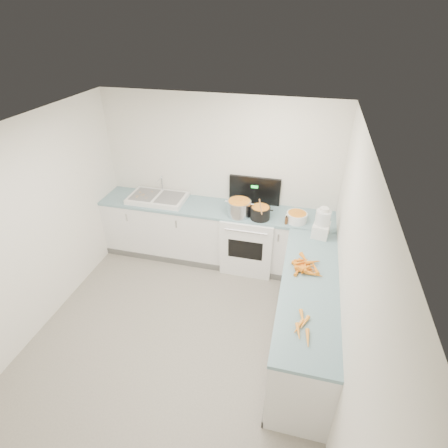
% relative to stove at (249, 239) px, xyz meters
% --- Properties ---
extents(floor, '(3.50, 4.00, 0.00)m').
position_rel_stove_xyz_m(floor, '(-0.55, -1.69, -0.47)').
color(floor, gray).
rests_on(floor, ground).
extents(ceiling, '(3.50, 4.00, 0.00)m').
position_rel_stove_xyz_m(ceiling, '(-0.55, -1.69, 2.03)').
color(ceiling, white).
rests_on(ceiling, ground).
extents(wall_back, '(3.50, 0.00, 2.50)m').
position_rel_stove_xyz_m(wall_back, '(-0.55, 0.31, 0.78)').
color(wall_back, white).
rests_on(wall_back, ground).
extents(wall_left, '(0.00, 4.00, 2.50)m').
position_rel_stove_xyz_m(wall_left, '(-2.30, -1.69, 0.78)').
color(wall_left, white).
rests_on(wall_left, ground).
extents(wall_right, '(0.00, 4.00, 2.50)m').
position_rel_stove_xyz_m(wall_right, '(1.20, -1.69, 0.78)').
color(wall_right, white).
rests_on(wall_right, ground).
extents(counter_back, '(3.50, 0.62, 0.94)m').
position_rel_stove_xyz_m(counter_back, '(-0.55, 0.01, -0.00)').
color(counter_back, white).
rests_on(counter_back, ground).
extents(counter_right, '(0.62, 2.20, 0.94)m').
position_rel_stove_xyz_m(counter_right, '(0.90, -1.39, -0.00)').
color(counter_right, white).
rests_on(counter_right, ground).
extents(stove, '(0.76, 0.65, 1.36)m').
position_rel_stove_xyz_m(stove, '(0.00, 0.00, 0.00)').
color(stove, white).
rests_on(stove, ground).
extents(sink, '(0.86, 0.52, 0.31)m').
position_rel_stove_xyz_m(sink, '(-1.45, 0.02, 0.50)').
color(sink, white).
rests_on(sink, counter_back).
extents(steel_pot, '(0.43, 0.43, 0.25)m').
position_rel_stove_xyz_m(steel_pot, '(-0.15, -0.12, 0.57)').
color(steel_pot, silver).
rests_on(steel_pot, stove).
extents(black_pot, '(0.31, 0.31, 0.20)m').
position_rel_stove_xyz_m(black_pot, '(0.16, -0.14, 0.54)').
color(black_pot, black).
rests_on(black_pot, stove).
extents(wooden_spoon, '(0.12, 0.42, 0.02)m').
position_rel_stove_xyz_m(wooden_spoon, '(0.16, -0.14, 0.65)').
color(wooden_spoon, '#AD7A47').
rests_on(wooden_spoon, black_pot).
extents(mixing_bowl, '(0.35, 0.35, 0.13)m').
position_rel_stove_xyz_m(mixing_bowl, '(0.66, -0.10, 0.53)').
color(mixing_bowl, white).
rests_on(mixing_bowl, counter_back).
extents(extract_bottle, '(0.04, 0.04, 0.10)m').
position_rel_stove_xyz_m(extract_bottle, '(0.53, -0.21, 0.52)').
color(extract_bottle, '#593319').
rests_on(extract_bottle, counter_back).
extents(spice_jar, '(0.06, 0.06, 0.10)m').
position_rel_stove_xyz_m(spice_jar, '(0.54, -0.16, 0.52)').
color(spice_jar, '#E5B266').
rests_on(spice_jar, counter_back).
extents(food_processor, '(0.24, 0.27, 0.41)m').
position_rel_stove_xyz_m(food_processor, '(0.98, -0.39, 0.64)').
color(food_processor, white).
rests_on(food_processor, counter_right).
extents(carrot_pile, '(0.35, 0.38, 0.09)m').
position_rel_stove_xyz_m(carrot_pile, '(0.83, -1.12, 0.50)').
color(carrot_pile, orange).
rests_on(carrot_pile, counter_right).
extents(peeled_carrots, '(0.17, 0.43, 0.04)m').
position_rel_stove_xyz_m(peeled_carrots, '(0.85, -2.01, 0.49)').
color(peeled_carrots, orange).
rests_on(peeled_carrots, counter_right).
extents(peelings, '(0.21, 0.27, 0.01)m').
position_rel_stove_xyz_m(peelings, '(-1.69, -0.02, 0.54)').
color(peelings, tan).
rests_on(peelings, sink).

